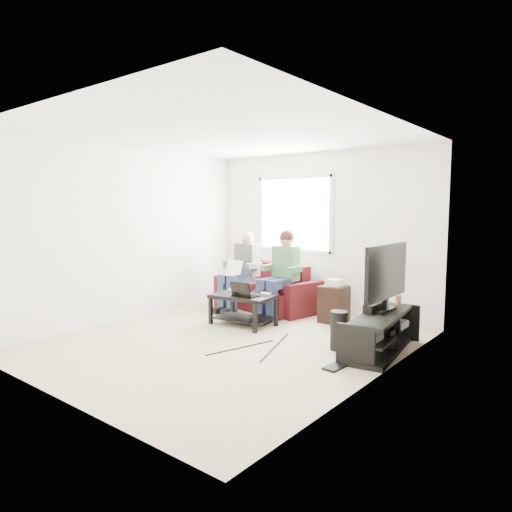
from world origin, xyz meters
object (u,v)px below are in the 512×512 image
object	(u,v)px
tv_stand	(381,335)
subwoofer	(339,330)
coffee_table	(243,303)
end_table	(334,303)
sofa	(270,293)
tv	(386,274)

from	to	relation	value
tv_stand	subwoofer	xyz separation A→B (m)	(-0.44, -0.23, 0.03)
tv_stand	subwoofer	size ratio (longest dim) A/B	3.10
coffee_table	end_table	distance (m)	1.37
sofa	coffee_table	size ratio (longest dim) A/B	1.85
sofa	end_table	bearing A→B (deg)	-3.34
subwoofer	sofa	bearing A→B (deg)	147.87
coffee_table	end_table	xyz separation A→B (m)	(0.96, 0.97, -0.04)
sofa	tv	world-z (taller)	tv
coffee_table	subwoofer	distance (m)	1.67
tv_stand	tv	bearing A→B (deg)	91.47
end_table	subwoofer	bearing A→B (deg)	-58.69
coffee_table	subwoofer	size ratio (longest dim) A/B	2.05
tv_stand	subwoofer	distance (m)	0.50
coffee_table	tv_stand	world-z (taller)	tv_stand
coffee_table	tv	xyz separation A→B (m)	(2.10, 0.15, 0.60)
coffee_table	sofa	bearing A→B (deg)	105.62
coffee_table	subwoofer	world-z (taller)	subwoofer
tv	end_table	xyz separation A→B (m)	(-1.14, 0.82, -0.64)
subwoofer	end_table	distance (m)	1.35
tv_stand	end_table	xyz separation A→B (m)	(-1.14, 0.92, 0.08)
tv	subwoofer	distance (m)	0.88
sofa	end_table	world-z (taller)	sofa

